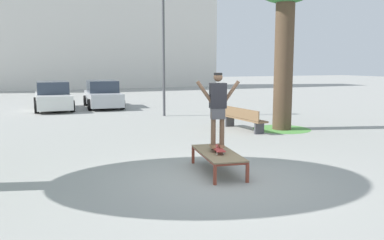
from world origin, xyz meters
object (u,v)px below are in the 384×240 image
Objects in this scene: skateboard at (217,149)px; car_silver at (103,95)px; park_bench at (242,118)px; light_post at (163,33)px; skater at (218,105)px; skate_box at (218,154)px; car_white at (53,97)px.

skateboard is 0.19× the size of car_silver.
car_silver reaches higher than park_bench.
car_silver is at bearing 111.72° from light_post.
park_bench is at bearing -71.61° from car_silver.
skateboard is at bearing -103.66° from skater.
car_silver is 6.12m from light_post.
skater reaches higher than skate_box.
skate_box is 1.18× the size of skater.
skateboard is 14.70m from car_silver.
skater is at bearing -90.64° from car_silver.
skateboard is at bearing 80.79° from skate_box.
car_white and car_silver have the same top height.
skateboard is 0.14× the size of light_post.
skateboard is at bearing -102.13° from light_post.
car_white is (-2.51, 14.49, -0.84)m from skater.
skater reaches higher than car_white.
park_bench reaches higher than skateboard.
car_white is 11.36m from park_bench.
car_white is at bearing 99.78° from skate_box.
skater is 0.40× the size of car_white.
skater reaches higher than park_bench.
car_white is 1.75× the size of park_bench.
car_silver is 10.40m from park_bench.
skater reaches higher than skateboard.
skateboard is 10.56m from light_post.
car_silver is at bearing 4.30° from car_white.
car_silver reaches higher than skateboard.
skate_box is 0.47× the size of car_white.
park_bench is at bearing -75.00° from light_post.
car_silver is (0.16, 14.69, -0.84)m from skater.
light_post is (2.11, 9.81, 2.29)m from skater.
car_white is at bearing 134.63° from light_post.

